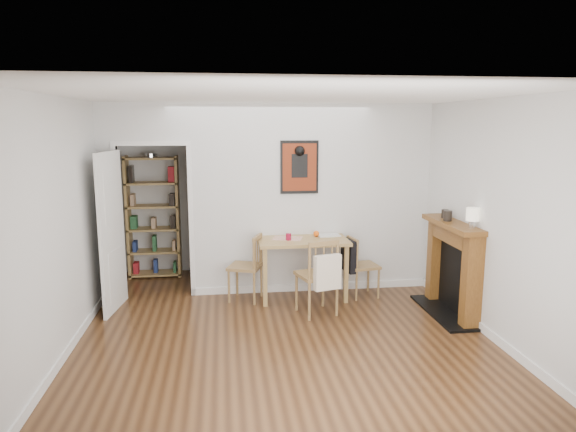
{
  "coord_description": "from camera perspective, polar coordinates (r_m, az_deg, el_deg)",
  "views": [
    {
      "loc": [
        -0.64,
        -5.54,
        2.32
      ],
      "look_at": [
        0.15,
        0.6,
        1.21
      ],
      "focal_mm": 32.0,
      "sensor_mm": 36.0,
      "label": 1
    }
  ],
  "objects": [
    {
      "name": "red_glass",
      "position": [
        6.76,
        0.05,
        -2.33
      ],
      "size": [
        0.07,
        0.07,
        0.09
      ],
      "primitive_type": "cylinder",
      "color": "maroon",
      "rests_on": "dining_table"
    },
    {
      "name": "fireplace",
      "position": [
        6.65,
        17.92,
        -5.22
      ],
      "size": [
        0.45,
        1.25,
        1.16
      ],
      "color": "brown",
      "rests_on": "ground"
    },
    {
      "name": "bookshelf",
      "position": [
        8.09,
        -14.71,
        -0.18
      ],
      "size": [
        0.78,
        0.31,
        1.86
      ],
      "color": "#A0834A",
      "rests_on": "ground"
    },
    {
      "name": "ceramic_jar_b",
      "position": [
        6.75,
        17.03,
        0.25
      ],
      "size": [
        0.09,
        0.09,
        0.11
      ],
      "primitive_type": "cylinder",
      "color": "black",
      "rests_on": "fireplace"
    },
    {
      "name": "ceramic_jar_a",
      "position": [
        6.55,
        17.32,
        0.02
      ],
      "size": [
        0.11,
        0.11,
        0.13
      ],
      "primitive_type": "cylinder",
      "color": "black",
      "rests_on": "fireplace"
    },
    {
      "name": "dining_table",
      "position": [
        6.91,
        1.61,
        -3.29
      ],
      "size": [
        1.19,
        0.76,
        0.81
      ],
      "color": "#A0834A",
      "rests_on": "ground"
    },
    {
      "name": "chair_right",
      "position": [
        7.07,
        8.18,
        -5.46
      ],
      "size": [
        0.53,
        0.48,
        0.83
      ],
      "color": "#977246",
      "rests_on": "ground"
    },
    {
      "name": "ground",
      "position": [
        6.04,
        -0.7,
        -12.47
      ],
      "size": [
        5.2,
        5.2,
        0.0
      ],
      "primitive_type": "plane",
      "color": "#56361C",
      "rests_on": "ground"
    },
    {
      "name": "placemat",
      "position": [
        6.88,
        -0.07,
        -2.49
      ],
      "size": [
        0.45,
        0.38,
        0.0
      ],
      "primitive_type": "cube",
      "rotation": [
        0.0,
        0.0,
        -0.28
      ],
      "color": "beige",
      "rests_on": "dining_table"
    },
    {
      "name": "chair_front",
      "position": [
        6.36,
        3.26,
        -6.62
      ],
      "size": [
        0.6,
        0.64,
        0.97
      ],
      "color": "#977246",
      "rests_on": "ground"
    },
    {
      "name": "mantel_lamp",
      "position": [
        6.18,
        19.83,
        0.05
      ],
      "size": [
        0.15,
        0.15,
        0.23
      ],
      "color": "silver",
      "rests_on": "fireplace"
    },
    {
      "name": "notebook",
      "position": [
        7.06,
        4.52,
        -2.14
      ],
      "size": [
        0.32,
        0.24,
        0.02
      ],
      "primitive_type": "cube",
      "rotation": [
        0.0,
        0.0,
        0.08
      ],
      "color": "silver",
      "rests_on": "dining_table"
    },
    {
      "name": "orange_fruit",
      "position": [
        7.0,
        3.16,
        -1.97
      ],
      "size": [
        0.08,
        0.08,
        0.08
      ],
      "primitive_type": "sphere",
      "color": "#F05A0C",
      "rests_on": "dining_table"
    },
    {
      "name": "room_shell",
      "position": [
        7.0,
        -1.18,
        1.73
      ],
      "size": [
        5.2,
        5.2,
        5.2
      ],
      "color": "silver",
      "rests_on": "ground"
    },
    {
      "name": "chair_left",
      "position": [
        6.88,
        -4.78,
        -5.71
      ],
      "size": [
        0.57,
        0.57,
        0.89
      ],
      "color": "#977246",
      "rests_on": "ground"
    }
  ]
}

